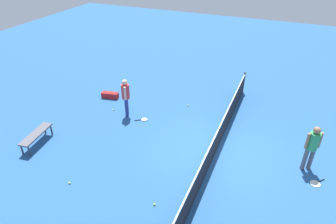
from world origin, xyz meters
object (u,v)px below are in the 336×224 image
(player_near_side, at_px, (126,95))
(tennis_racket_near_player, at_px, (144,119))
(tennis_ball_near_player, at_px, (154,204))
(tennis_ball_midcourt, at_px, (70,183))
(tennis_ball_by_net, at_px, (188,106))
(courtside_bench, at_px, (36,135))
(player_far_side, at_px, (312,145))
(equipment_bag, at_px, (109,95))
(tennis_ball_baseline, at_px, (114,110))
(tennis_racket_far_player, at_px, (316,183))

(player_near_side, distance_m, tennis_racket_near_player, 1.30)
(tennis_ball_near_player, xyz_separation_m, tennis_ball_midcourt, (0.27, -2.86, 0.00))
(tennis_ball_by_net, height_order, courtside_bench, courtside_bench)
(courtside_bench, bearing_deg, tennis_ball_by_net, 138.58)
(player_far_side, distance_m, equipment_bag, 9.02)
(tennis_ball_near_player, height_order, tennis_ball_midcourt, same)
(player_near_side, distance_m, equipment_bag, 2.08)
(tennis_ball_by_net, distance_m, equipment_bag, 3.84)
(tennis_racket_near_player, distance_m, tennis_ball_baseline, 1.61)
(player_far_side, relative_size, tennis_racket_far_player, 3.03)
(tennis_ball_near_player, bearing_deg, tennis_ball_midcourt, -84.58)
(player_near_side, relative_size, tennis_ball_midcourt, 25.76)
(tennis_racket_near_player, bearing_deg, tennis_ball_baseline, -95.71)
(player_far_side, height_order, courtside_bench, player_far_side)
(tennis_ball_by_net, bearing_deg, courtside_bench, -41.42)
(tennis_racket_near_player, height_order, tennis_ball_midcourt, tennis_ball_midcourt)
(player_near_side, relative_size, tennis_ball_by_net, 25.76)
(tennis_racket_far_player, xyz_separation_m, tennis_ball_midcourt, (3.06, -7.23, 0.02))
(tennis_racket_near_player, distance_m, tennis_ball_by_net, 2.26)
(player_far_side, xyz_separation_m, tennis_ball_baseline, (-0.74, -8.01, -0.98))
(tennis_ball_baseline, bearing_deg, equipment_bag, -139.44)
(tennis_ball_midcourt, relative_size, courtside_bench, 0.04)
(player_near_side, height_order, tennis_ball_midcourt, player_near_side)
(tennis_ball_baseline, relative_size, courtside_bench, 0.04)
(tennis_racket_near_player, bearing_deg, equipment_bag, -114.62)
(tennis_racket_near_player, height_order, courtside_bench, courtside_bench)
(tennis_ball_near_player, bearing_deg, tennis_racket_far_player, 122.48)
(tennis_racket_far_player, relative_size, tennis_ball_midcourt, 8.49)
(tennis_ball_near_player, height_order, equipment_bag, equipment_bag)
(player_near_side, distance_m, courtside_bench, 3.78)
(tennis_racket_far_player, bearing_deg, tennis_racket_near_player, -100.15)
(tennis_racket_near_player, bearing_deg, tennis_racket_far_player, 79.85)
(tennis_ball_by_net, bearing_deg, tennis_racket_near_player, -37.10)
(tennis_racket_far_player, xyz_separation_m, tennis_ball_by_net, (-3.01, -5.39, 0.02))
(courtside_bench, relative_size, equipment_bag, 1.84)
(tennis_racket_far_player, xyz_separation_m, courtside_bench, (1.84, -9.67, 0.40))
(player_far_side, bearing_deg, player_near_side, -95.04)
(equipment_bag, bearing_deg, player_near_side, 56.42)
(tennis_ball_baseline, bearing_deg, tennis_racket_near_player, 84.29)
(tennis_racket_far_player, relative_size, tennis_ball_near_player, 8.49)
(tennis_racket_near_player, height_order, tennis_racket_far_player, same)
(tennis_racket_near_player, relative_size, tennis_ball_midcourt, 8.62)
(tennis_ball_midcourt, xyz_separation_m, courtside_bench, (-1.22, -2.43, 0.38))
(tennis_ball_by_net, bearing_deg, tennis_ball_midcourt, -16.90)
(player_far_side, bearing_deg, tennis_ball_by_net, -115.26)
(tennis_ball_baseline, bearing_deg, player_far_side, 84.72)
(player_near_side, bearing_deg, player_far_side, 84.96)
(equipment_bag, bearing_deg, tennis_racket_near_player, 65.38)
(tennis_ball_midcourt, bearing_deg, equipment_bag, -160.26)
(player_far_side, height_order, tennis_ball_midcourt, player_far_side)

